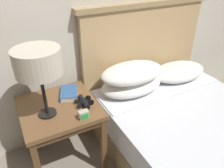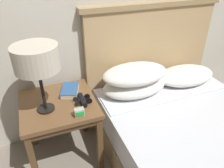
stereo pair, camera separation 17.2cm
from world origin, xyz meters
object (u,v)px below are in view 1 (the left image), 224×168
object	(u,v)px
bed	(194,135)
binoculars_pair	(84,102)
book_on_nightstand	(69,93)
table_lamp	(38,63)
alarm_clock	(84,115)
nightstand	(60,114)

from	to	relation	value
bed	binoculars_pair	distance (m)	0.96
book_on_nightstand	table_lamp	bearing A→B (deg)	-142.49
alarm_clock	bed	bearing A→B (deg)	-19.14
table_lamp	binoculars_pair	distance (m)	0.48
book_on_nightstand	alarm_clock	xyz separation A→B (m)	(0.00, -0.33, 0.01)
binoculars_pair	alarm_clock	world-z (taller)	alarm_clock
bed	book_on_nightstand	bearing A→B (deg)	143.68
bed	book_on_nightstand	size ratio (longest dim) A/B	7.83
nightstand	alarm_clock	xyz separation A→B (m)	(0.12, -0.23, 0.11)
bed	table_lamp	distance (m)	1.36
bed	alarm_clock	distance (m)	0.95
nightstand	bed	size ratio (longest dim) A/B	0.32
nightstand	book_on_nightstand	size ratio (longest dim) A/B	2.49
table_lamp	alarm_clock	world-z (taller)	table_lamp
nightstand	book_on_nightstand	xyz separation A→B (m)	(0.12, 0.11, 0.10)
nightstand	table_lamp	world-z (taller)	table_lamp
nightstand	table_lamp	distance (m)	0.50
binoculars_pair	alarm_clock	size ratio (longest dim) A/B	2.28
nightstand	bed	xyz separation A→B (m)	(0.97, -0.52, -0.22)
book_on_nightstand	alarm_clock	size ratio (longest dim) A/B	3.44
alarm_clock	table_lamp	bearing A→B (deg)	142.75
book_on_nightstand	binoculars_pair	distance (m)	0.19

